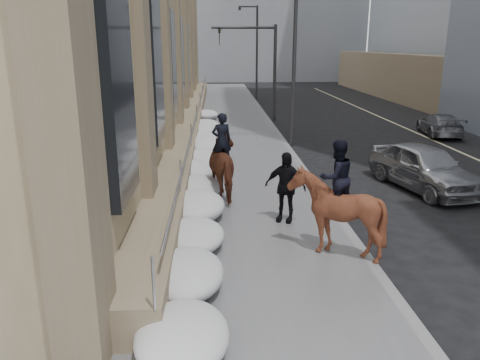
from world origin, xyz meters
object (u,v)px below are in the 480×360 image
Objects in this scene: mounted_horse_left at (227,164)px; car_silver at (424,167)px; mounted_horse_right at (335,208)px; car_grey at (440,125)px; pedestrian at (285,187)px.

mounted_horse_left reaches higher than car_silver.
mounted_horse_left is 4.94m from mounted_horse_right.
mounted_horse_right is at bearing 66.52° from car_grey.
car_silver is at bearing 71.22° from car_grey.
pedestrian is 6.06m from car_silver.
car_silver is at bearing -149.41° from mounted_horse_right.
pedestrian is 16.40m from car_grey.
car_silver is (4.39, 5.17, -0.45)m from mounted_horse_right.
car_grey is (9.54, 14.82, -0.64)m from mounted_horse_right.
mounted_horse_right is at bearing -143.50° from car_silver.
mounted_horse_left is at bearing 50.66° from car_grey.
mounted_horse_left reaches higher than pedestrian.
pedestrian is at bearing 60.04° from car_grey.
mounted_horse_right is at bearing 104.41° from mounted_horse_left.
pedestrian is at bearing 110.38° from mounted_horse_left.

